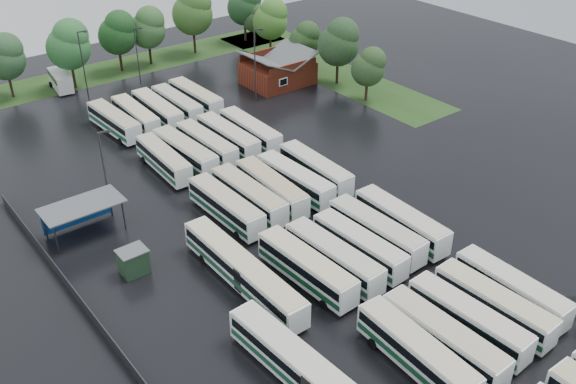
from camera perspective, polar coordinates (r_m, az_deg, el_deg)
ground at (r=62.35m, az=5.40°, el=-7.08°), size 160.00×160.00×0.00m
brick_building at (r=103.84m, az=-0.92°, el=10.59°), size 10.07×8.60×5.39m
wash_shed at (r=69.19m, az=-17.93°, el=-1.35°), size 8.20×4.20×3.58m
utility_hut at (r=62.96m, az=-13.58°, el=-6.00°), size 2.70×2.20×2.62m
grass_strip_north at (r=112.83m, az=-17.02°, el=9.93°), size 80.00×10.00×0.01m
grass_strip_east at (r=110.45m, az=3.29°, el=10.80°), size 10.00×50.00×0.01m
west_fence at (r=58.47m, az=-16.79°, el=-10.85°), size 0.10×50.00×1.20m
bus_r1c0 at (r=52.72m, az=11.34°, el=-13.79°), size 2.95×11.52×3.18m
bus_r1c1 at (r=54.29m, az=13.64°, el=-12.51°), size 2.58×11.46×3.18m
bus_r1c2 at (r=56.55m, az=15.73°, el=-10.84°), size 2.83×11.21×3.10m
bus_r1c3 at (r=58.66m, az=17.82°, el=-9.48°), size 2.79×11.16×3.08m
bus_r1c4 at (r=60.86m, az=19.25°, el=-8.11°), size 2.42×10.96×3.05m
bus_r2c0 at (r=59.75m, az=1.67°, el=-6.74°), size 2.86×11.59×3.20m
bus_r2c1 at (r=61.19m, az=4.08°, el=-5.80°), size 2.86×11.46×3.16m
bus_r2c2 at (r=63.04m, az=6.36°, el=-4.75°), size 2.72×11.00×3.04m
bus_r2c3 at (r=65.10m, az=7.85°, el=-3.48°), size 2.75×11.52×3.19m
bus_r2c4 at (r=66.98m, az=10.02°, el=-2.58°), size 2.73×11.58×3.21m
bus_r3c0 at (r=68.76m, az=-5.53°, el=-1.26°), size 2.56×11.34×3.15m
bus_r3c1 at (r=70.36m, az=-3.51°, el=-0.33°), size 2.48×11.40×3.17m
bus_r3c2 at (r=71.68m, az=-1.48°, el=0.37°), size 2.96×11.47×3.16m
bus_r3c3 at (r=73.26m, az=0.62°, el=1.10°), size 2.77×11.31×3.13m
bus_r3c4 at (r=75.47m, az=2.45°, el=2.05°), size 2.76×11.36×3.14m
bus_r4c0 at (r=79.10m, az=-11.01°, el=2.86°), size 2.78×10.98×3.03m
bus_r4c1 at (r=80.16m, az=-9.14°, el=3.53°), size 2.86×11.57×3.20m
bus_r4c2 at (r=81.80m, az=-7.26°, el=4.23°), size 2.55×11.13×3.09m
bus_r4c3 at (r=83.24m, az=-5.36°, el=4.89°), size 2.46×11.40×3.17m
bus_r4c4 at (r=84.63m, az=-3.39°, el=5.44°), size 2.67×11.41×3.16m
bus_r5c0 at (r=90.34m, az=-15.19°, el=6.07°), size 2.85×11.23×3.10m
bus_r5c1 at (r=91.46m, az=-13.39°, el=6.62°), size 2.61×10.98×3.04m
bus_r5c2 at (r=92.37m, az=-11.52°, el=7.15°), size 2.75×11.48×3.18m
bus_r5c3 at (r=93.97m, az=-9.83°, el=7.70°), size 2.38×10.96×3.05m
bus_r5c4 at (r=95.69m, az=-8.20°, el=8.32°), size 2.56×11.33×3.14m
artic_bus_west_b at (r=59.47m, az=-4.03°, el=-7.06°), size 2.46×16.89×3.13m
artic_bus_west_c at (r=50.04m, az=2.02°, el=-16.07°), size 3.25×17.18×3.17m
minibus at (r=107.67m, az=-19.56°, el=9.37°), size 3.21×6.71×2.82m
tree_north_1 at (r=105.92m, az=-23.84°, el=10.98°), size 6.02×6.02×9.97m
tree_north_2 at (r=105.74m, az=-18.88°, el=12.35°), size 6.69×6.69×11.07m
tree_north_3 at (r=111.27m, az=-14.87°, el=13.56°), size 6.16×6.16×10.21m
tree_north_4 at (r=113.43m, az=-12.32°, el=14.13°), size 6.02×6.02×9.97m
tree_north_5 at (r=117.33m, az=-8.42°, el=15.66°), size 7.12×7.12×11.79m
tree_north_6 at (r=123.38m, az=-3.80°, el=16.28°), size 6.35×6.35×10.52m
tree_east_0 at (r=97.05m, az=7.25°, el=11.01°), size 5.02×5.01×8.29m
tree_east_1 at (r=102.54m, az=4.62°, el=13.17°), size 6.43×6.43×10.64m
tree_east_2 at (r=108.42m, az=1.55°, el=13.44°), size 5.04×5.04×8.34m
tree_east_3 at (r=115.49m, az=-1.50°, el=15.15°), size 6.08×6.08×10.07m
tree_east_4 at (r=122.50m, az=-2.91°, el=15.20°), size 4.45×4.42×7.32m
lamp_post_ne at (r=96.08m, az=-2.89°, el=11.64°), size 1.68×0.33×10.90m
lamp_post_nw at (r=70.53m, az=-15.97°, el=2.15°), size 1.49×0.29×9.70m
lamp_post_back_w at (r=101.40m, az=-17.74°, el=11.09°), size 1.59×0.31×10.35m
lamp_post_back_e at (r=105.28m, az=-13.23°, el=12.03°), size 1.40×0.27×9.06m
puddle_2 at (r=59.73m, az=1.37°, el=-8.92°), size 4.61×4.61×0.01m
puddle_3 at (r=64.04m, az=7.71°, el=-6.06°), size 3.04×3.04×0.01m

